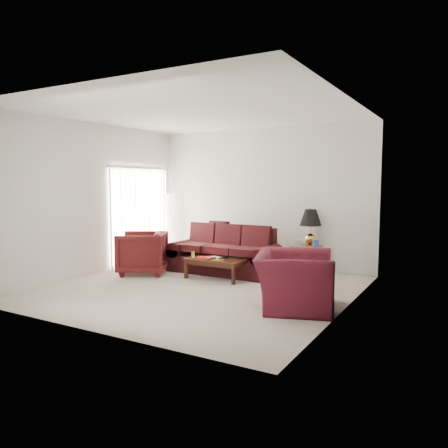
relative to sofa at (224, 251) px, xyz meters
The scene contains 19 objects.
floor 1.43m from the sofa, 78.18° to the right, with size 5.00×5.00×0.00m, color beige.
blinds 2.23m from the sofa, behind, with size 0.10×2.00×2.16m, color silver.
sofa is the anchor object (origin of this frame).
throw_pillow 1.00m from the sofa, 127.05° to the left, with size 0.46×0.13×0.46m, color black.
end_table 1.68m from the sofa, 29.49° to the left, with size 0.51×0.51×0.56m, color brown, non-canonical shape.
table_lamp 1.80m from the sofa, 29.89° to the left, with size 0.44×0.44×0.74m, color #B58238, non-canonical shape.
clock 1.50m from the sofa, 29.09° to the left, with size 0.13×0.05×0.13m, color silver.
blue_canister 1.82m from the sofa, 20.39° to the left, with size 0.10×0.10×0.16m, color #182D9C.
picture_frame 1.62m from the sofa, 36.04° to the left, with size 0.14×0.02×0.17m, color silver.
floor_lamp 2.21m from the sofa, 156.40° to the left, with size 0.26×0.26×1.57m, color white, non-canonical shape.
armchair_left 1.63m from the sofa, 147.96° to the right, with size 0.91×0.93×0.85m, color #3F0E0F.
armchair_right 2.65m from the sofa, 37.42° to the right, with size 1.24×1.08×0.81m, color #440F1A.
coffee_table 0.63m from the sofa, 76.19° to the right, with size 1.12×0.56×0.39m, color black, non-canonical shape.
magazine_red 0.62m from the sofa, 96.60° to the right, with size 0.28×0.21×0.02m, color #B11711.
magazine_white 0.49m from the sofa, 83.19° to the right, with size 0.25×0.19×0.01m, color white.
magazine_orange 0.68m from the sofa, 70.34° to the right, with size 0.26×0.20×0.01m, color orange.
remote_a 0.73m from the sofa, 77.20° to the right, with size 0.05×0.17×0.02m, color black.
remote_b 0.66m from the sofa, 61.16° to the right, with size 0.06×0.19×0.02m, color black.
yellow_glass 0.73m from the sofa, 113.80° to the right, with size 0.07×0.07×0.12m, color #CCD72F.
Camera 1 is at (4.05, -6.22, 1.83)m, focal length 35.00 mm.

